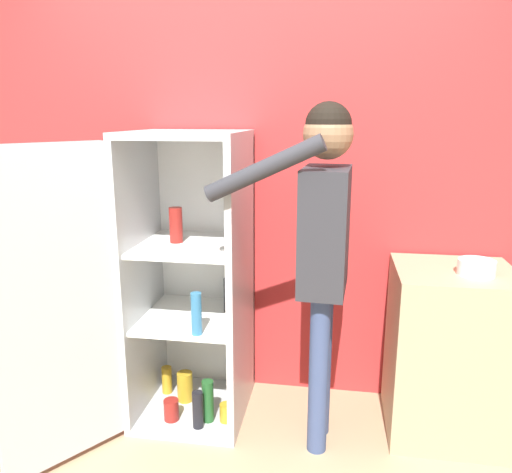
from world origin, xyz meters
TOP-DOWN VIEW (x-y plane):
  - wall_back at (0.00, 0.98)m, footprint 7.00×0.06m
  - refrigerator at (-0.40, 0.54)m, footprint 0.97×1.12m
  - person at (0.41, 0.44)m, footprint 0.65×0.51m
  - counter at (1.08, 0.65)m, footprint 0.59×0.56m
  - bowl at (1.15, 0.58)m, footprint 0.18×0.18m

SIDE VIEW (x-z plane):
  - counter at x=1.08m, z-range 0.00..0.90m
  - refrigerator at x=-0.40m, z-range -0.02..1.56m
  - bowl at x=1.15m, z-range 0.90..0.98m
  - person at x=0.41m, z-range 0.26..1.98m
  - wall_back at x=0.00m, z-range 0.00..2.55m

